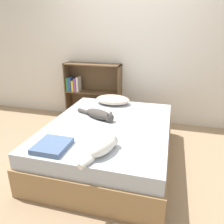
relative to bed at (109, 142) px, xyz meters
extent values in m
plane|color=#997F60|center=(0.00, 0.00, -0.24)|extent=(8.00, 8.00, 0.00)
cube|color=silver|center=(0.00, 1.38, 1.01)|extent=(8.00, 0.06, 2.50)
cube|color=#99754C|center=(0.00, 0.00, -0.08)|extent=(1.46, 1.86, 0.32)
cube|color=#B2BCCC|center=(0.00, 0.00, 0.16)|extent=(1.42, 1.81, 0.16)
ellipsoid|color=beige|center=(-0.15, 0.73, 0.31)|extent=(0.52, 0.35, 0.13)
ellipsoid|color=white|center=(0.13, -0.65, 0.32)|extent=(0.27, 0.38, 0.14)
sphere|color=white|center=(0.18, -0.51, 0.31)|extent=(0.12, 0.12, 0.12)
cone|color=white|center=(0.15, -0.50, 0.37)|extent=(0.04, 0.04, 0.03)
cone|color=white|center=(0.21, -0.52, 0.37)|extent=(0.04, 0.04, 0.03)
cylinder|color=white|center=(0.05, -0.87, 0.27)|extent=(0.11, 0.17, 0.06)
ellipsoid|color=#47423D|center=(-0.17, 0.13, 0.30)|extent=(0.44, 0.31, 0.12)
sphere|color=#47423D|center=(-0.01, 0.06, 0.30)|extent=(0.11, 0.11, 0.11)
cone|color=#47423D|center=(0.00, 0.09, 0.36)|extent=(0.04, 0.04, 0.03)
cone|color=#47423D|center=(-0.02, 0.03, 0.36)|extent=(0.04, 0.04, 0.03)
cylinder|color=#47423D|center=(-0.43, 0.24, 0.27)|extent=(0.19, 0.12, 0.05)
cube|color=brown|center=(-1.13, 1.21, 0.26)|extent=(0.02, 0.26, 1.00)
cube|color=brown|center=(-0.15, 1.21, 0.26)|extent=(0.02, 0.26, 1.00)
cube|color=brown|center=(-0.64, 1.21, -0.23)|extent=(0.99, 0.26, 0.02)
cube|color=brown|center=(-0.64, 1.21, 0.75)|extent=(0.99, 0.26, 0.02)
cube|color=brown|center=(-0.64, 1.21, 0.26)|extent=(0.95, 0.26, 0.02)
cube|color=brown|center=(-0.64, 1.33, 0.26)|extent=(0.99, 0.02, 1.00)
cube|color=#337F47|center=(-1.08, 1.17, 0.39)|extent=(0.04, 0.16, 0.24)
cube|color=#2D519E|center=(-1.04, 1.17, 0.39)|extent=(0.04, 0.16, 0.24)
cube|color=gold|center=(-0.98, 1.17, 0.37)|extent=(0.04, 0.16, 0.19)
cube|color=#8C4C99|center=(-0.94, 1.17, 0.39)|extent=(0.04, 0.16, 0.23)
cube|color=beige|center=(-0.89, 1.17, 0.40)|extent=(0.04, 0.16, 0.26)
cube|color=#4C668E|center=(-0.37, -0.69, 0.27)|extent=(0.31, 0.34, 0.05)
camera|label=1|loc=(0.67, -2.32, 1.34)|focal=35.00mm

